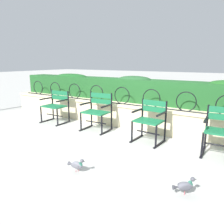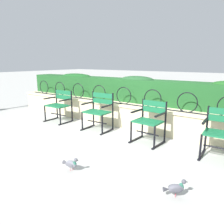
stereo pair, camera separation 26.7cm
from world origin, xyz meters
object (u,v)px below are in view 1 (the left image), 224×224
Objects in this scene: park_chair_centre_right at (150,119)px; pigeon_near_chairs at (77,165)px; park_chair_leftmost at (56,105)px; park_chair_rightmost at (224,130)px; pigeon_far_side at (185,186)px; park_chair_centre_left at (97,110)px.

park_chair_centre_right is 1.85m from pigeon_near_chairs.
pigeon_near_chairs is at bearing -38.08° from park_chair_leftmost.
park_chair_centre_right is at bearing 77.29° from pigeon_near_chairs.
pigeon_near_chairs is at bearing -133.91° from park_chair_rightmost.
park_chair_rightmost is 2.52m from pigeon_near_chairs.
park_chair_rightmost reaches higher than park_chair_leftmost.
park_chair_rightmost reaches higher than pigeon_near_chairs.
park_chair_rightmost is 1.57m from pigeon_far_side.
park_chair_centre_left reaches higher than pigeon_far_side.
park_chair_rightmost is at bearing -0.55° from park_chair_centre_left.
park_chair_centre_left reaches higher than pigeon_near_chairs.
pigeon_far_side is at bearing 10.76° from pigeon_near_chairs.
pigeon_far_side is at bearing -21.76° from park_chair_leftmost.
park_chair_rightmost is 3.38× the size of pigeon_far_side.
pigeon_near_chairs is (2.29, -1.79, -0.35)m from park_chair_leftmost.
park_chair_rightmost is 2.89× the size of pigeon_near_chairs.
park_chair_centre_right is at bearing -2.13° from park_chair_centre_left.
park_chair_centre_right is (1.35, -0.05, -0.02)m from park_chair_centre_left.
park_chair_centre_left reaches higher than park_chair_centre_right.
park_chair_centre_right is at bearing -178.94° from park_chair_rightmost.
park_chair_centre_left reaches higher than park_chair_leftmost.
park_chair_leftmost is at bearing -178.60° from park_chair_centre_left.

